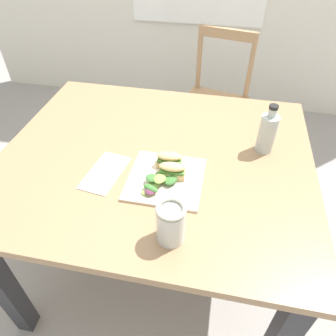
% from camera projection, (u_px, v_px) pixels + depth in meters
% --- Properties ---
extents(ground_plane, '(7.54, 7.54, 0.00)m').
position_uv_depth(ground_plane, '(148.00, 255.00, 1.70)').
color(ground_plane, gray).
extents(dining_table, '(1.17, 1.00, 0.74)m').
position_uv_depth(dining_table, '(156.00, 177.00, 1.26)').
color(dining_table, '#997551').
rests_on(dining_table, ground).
extents(chair_wooden_far, '(0.48, 0.48, 0.87)m').
position_uv_depth(chair_wooden_far, '(214.00, 102.00, 2.05)').
color(chair_wooden_far, tan).
rests_on(chair_wooden_far, ground).
extents(plate_lunch, '(0.25, 0.25, 0.01)m').
position_uv_depth(plate_lunch, '(166.00, 179.00, 1.08)').
color(plate_lunch, beige).
rests_on(plate_lunch, dining_table).
extents(sandwich_half_front, '(0.09, 0.06, 0.06)m').
position_uv_depth(sandwich_half_front, '(172.00, 170.00, 1.06)').
color(sandwich_half_front, '#DBB270').
rests_on(sandwich_half_front, plate_lunch).
extents(sandwich_half_back, '(0.09, 0.06, 0.06)m').
position_uv_depth(sandwich_half_back, '(169.00, 159.00, 1.10)').
color(sandwich_half_back, '#DBB270').
rests_on(sandwich_half_back, plate_lunch).
extents(salad_mixed_greens, '(0.12, 0.12, 0.03)m').
position_uv_depth(salad_mixed_greens, '(158.00, 182.00, 1.04)').
color(salad_mixed_greens, '#84A84C').
rests_on(salad_mixed_greens, plate_lunch).
extents(napkin_folded, '(0.14, 0.22, 0.00)m').
position_uv_depth(napkin_folded, '(105.00, 173.00, 1.10)').
color(napkin_folded, white).
rests_on(napkin_folded, dining_table).
extents(fork_on_napkin, '(0.04, 0.19, 0.00)m').
position_uv_depth(fork_on_napkin, '(107.00, 169.00, 1.11)').
color(fork_on_napkin, silver).
rests_on(fork_on_napkin, napkin_folded).
extents(bottle_cold_brew, '(0.07, 0.07, 0.19)m').
position_uv_depth(bottle_cold_brew, '(267.00, 135.00, 1.16)').
color(bottle_cold_brew, black).
rests_on(bottle_cold_brew, dining_table).
extents(mason_jar_iced_tea, '(0.08, 0.08, 0.13)m').
position_uv_depth(mason_jar_iced_tea, '(171.00, 225.00, 0.86)').
color(mason_jar_iced_tea, gold).
rests_on(mason_jar_iced_tea, dining_table).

